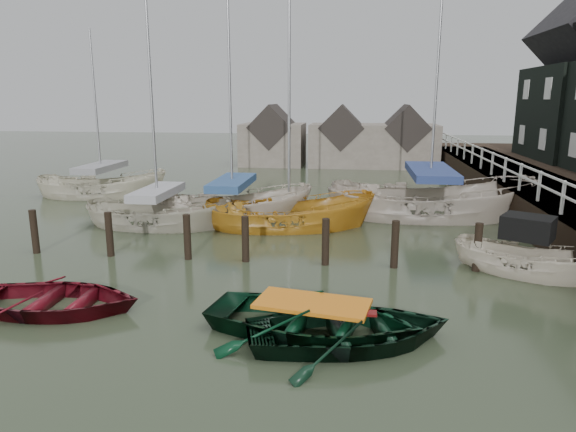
# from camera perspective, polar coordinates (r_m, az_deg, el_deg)

# --- Properties ---
(ground) EXTENTS (120.00, 120.00, 0.00)m
(ground) POSITION_cam_1_polar(r_m,az_deg,el_deg) (12.63, -2.18, -9.46)
(ground) COLOR #313A25
(ground) RESTS_ON ground
(pier) EXTENTS (3.04, 32.00, 2.70)m
(pier) POSITION_cam_1_polar(r_m,az_deg,el_deg) (23.14, 26.19, 1.41)
(pier) COLOR black
(pier) RESTS_ON ground
(mooring_pilings) EXTENTS (13.72, 0.22, 1.80)m
(mooring_pilings) POSITION_cam_1_polar(r_m,az_deg,el_deg) (15.45, -4.43, -3.29)
(mooring_pilings) COLOR black
(mooring_pilings) RESTS_ON ground
(far_sheds) EXTENTS (14.00, 4.08, 4.39)m
(far_sheds) POSITION_cam_1_polar(r_m,az_deg,el_deg) (37.64, 5.71, 8.40)
(far_sheds) COLOR #665B51
(far_sheds) RESTS_ON ground
(rowboat_red) EXTENTS (4.16, 3.05, 0.84)m
(rowboat_red) POSITION_cam_1_polar(r_m,az_deg,el_deg) (13.26, -24.54, -9.57)
(rowboat_red) COLOR #550C15
(rowboat_red) RESTS_ON ground
(rowboat_green) EXTENTS (4.98, 3.95, 0.93)m
(rowboat_green) POSITION_cam_1_polar(r_m,az_deg,el_deg) (11.03, 2.71, -12.93)
(rowboat_green) COLOR black
(rowboat_green) RESTS_ON ground
(rowboat_dkgreen) EXTENTS (4.80, 3.96, 0.86)m
(rowboat_dkgreen) POSITION_cam_1_polar(r_m,az_deg,el_deg) (10.72, 6.96, -13.82)
(rowboat_dkgreen) COLOR black
(rowboat_dkgreen) RESTS_ON ground
(motorboat) EXTENTS (4.27, 3.33, 2.42)m
(motorboat) POSITION_cam_1_polar(r_m,az_deg,el_deg) (15.85, 24.87, -5.56)
(motorboat) COLOR silver
(motorboat) RESTS_ON ground
(sailboat_a) EXTENTS (5.83, 2.33, 10.86)m
(sailboat_a) POSITION_cam_1_polar(r_m,az_deg,el_deg) (20.28, -14.15, -0.98)
(sailboat_a) COLOR #B9B39E
(sailboat_a) RESTS_ON ground
(sailboat_b) EXTENTS (6.93, 4.10, 11.85)m
(sailboat_b) POSITION_cam_1_polar(r_m,az_deg,el_deg) (21.01, -6.13, -0.18)
(sailboat_b) COLOR beige
(sailboat_b) RESTS_ON ground
(sailboat_c) EXTENTS (6.85, 3.59, 10.91)m
(sailboat_c) POSITION_cam_1_polar(r_m,az_deg,el_deg) (19.56, 0.12, -1.25)
(sailboat_c) COLOR #BE8323
(sailboat_c) RESTS_ON ground
(sailboat_d) EXTENTS (8.38, 3.22, 12.54)m
(sailboat_d) POSITION_cam_1_polar(r_m,az_deg,el_deg) (22.02, 15.32, 0.02)
(sailboat_d) COLOR beige
(sailboat_d) RESTS_ON ground
(sailboat_e) EXTENTS (6.72, 3.48, 9.24)m
(sailboat_e) POSITION_cam_1_polar(r_m,az_deg,el_deg) (27.37, -19.87, 2.18)
(sailboat_e) COLOR beige
(sailboat_e) RESTS_ON ground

